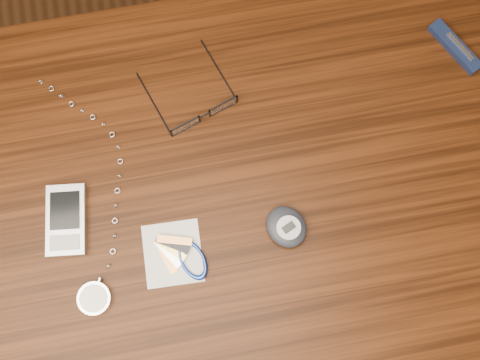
# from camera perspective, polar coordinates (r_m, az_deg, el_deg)

# --- Properties ---
(ground) EXTENTS (3.80, 3.80, 0.00)m
(ground) POSITION_cam_1_polar(r_m,az_deg,el_deg) (1.63, -1.94, -7.76)
(ground) COLOR #472814
(ground) RESTS_ON ground
(desk) EXTENTS (1.00, 0.70, 0.75)m
(desk) POSITION_cam_1_polar(r_m,az_deg,el_deg) (0.98, -3.18, -4.10)
(desk) COLOR #331608
(desk) RESTS_ON ground
(eyeglasses) EXTENTS (0.15, 0.15, 0.03)m
(eyeglasses) POSITION_cam_1_polar(r_m,az_deg,el_deg) (0.91, -3.61, 6.41)
(eyeglasses) COLOR black
(eyeglasses) RESTS_ON desk
(pocket_watch) EXTENTS (0.11, 0.37, 0.01)m
(pocket_watch) POSITION_cam_1_polar(r_m,az_deg,el_deg) (0.89, -13.63, -9.91)
(pocket_watch) COLOR silver
(pocket_watch) RESTS_ON desk
(pda_phone) EXTENTS (0.07, 0.11, 0.02)m
(pda_phone) POSITION_cam_1_polar(r_m,az_deg,el_deg) (0.91, -16.16, -3.67)
(pda_phone) COLOR #ADAEB2
(pda_phone) RESTS_ON desk
(pedometer) EXTENTS (0.08, 0.08, 0.03)m
(pedometer) POSITION_cam_1_polar(r_m,az_deg,el_deg) (0.87, 4.42, -4.45)
(pedometer) COLOR black
(pedometer) RESTS_ON desk
(notepad_keys) EXTENTS (0.10, 0.09, 0.01)m
(notepad_keys) POSITION_cam_1_polar(r_m,az_deg,el_deg) (0.87, -5.48, -7.18)
(notepad_keys) COLOR silver
(notepad_keys) RESTS_ON desk
(pocket_knife) EXTENTS (0.07, 0.10, 0.01)m
(pocket_knife) POSITION_cam_1_polar(r_m,az_deg,el_deg) (1.01, 19.72, 11.81)
(pocket_knife) COLOR #131B3A
(pocket_knife) RESTS_ON desk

